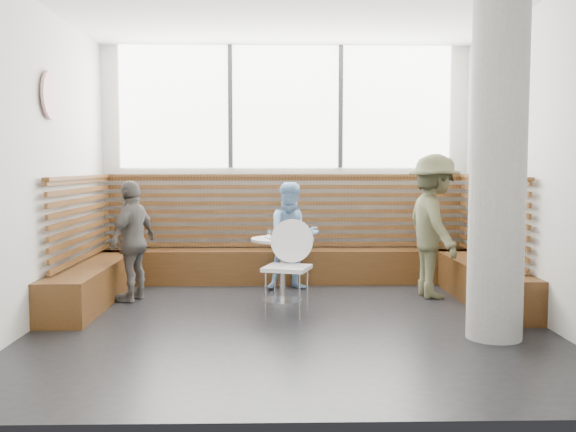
{
  "coord_description": "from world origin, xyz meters",
  "views": [
    {
      "loc": [
        -0.17,
        -6.32,
        1.58
      ],
      "look_at": [
        0.0,
        1.0,
        1.0
      ],
      "focal_mm": 40.0,
      "sensor_mm": 36.0,
      "label": 1
    }
  ],
  "objects_px": {
    "concrete_column": "(498,163)",
    "adult_man": "(434,226)",
    "cafe_table": "(282,256)",
    "child_left": "(133,241)",
    "cafe_chair": "(287,258)",
    "child_back": "(293,236)"
  },
  "relations": [
    {
      "from": "concrete_column",
      "to": "adult_man",
      "type": "bearing_deg",
      "value": 93.19
    },
    {
      "from": "cafe_table",
      "to": "adult_man",
      "type": "xyz_separation_m",
      "value": [
        1.81,
        0.24,
        0.33
      ]
    },
    {
      "from": "adult_man",
      "to": "child_left",
      "type": "bearing_deg",
      "value": 85.21
    },
    {
      "from": "concrete_column",
      "to": "child_left",
      "type": "relative_size",
      "value": 2.28
    },
    {
      "from": "cafe_chair",
      "to": "child_left",
      "type": "height_order",
      "value": "child_left"
    },
    {
      "from": "cafe_chair",
      "to": "child_left",
      "type": "distance_m",
      "value": 1.89
    },
    {
      "from": "child_back",
      "to": "child_left",
      "type": "distance_m",
      "value": 1.98
    },
    {
      "from": "cafe_chair",
      "to": "cafe_table",
      "type": "bearing_deg",
      "value": 111.86
    },
    {
      "from": "cafe_chair",
      "to": "child_back",
      "type": "height_order",
      "value": "child_back"
    },
    {
      "from": "cafe_table",
      "to": "concrete_column",
      "type": "bearing_deg",
      "value": -40.08
    },
    {
      "from": "concrete_column",
      "to": "cafe_chair",
      "type": "xyz_separation_m",
      "value": [
        -1.87,
        1.11,
        -1.01
      ]
    },
    {
      "from": "cafe_chair",
      "to": "child_back",
      "type": "xyz_separation_m",
      "value": [
        0.1,
        1.25,
        0.1
      ]
    },
    {
      "from": "cafe_chair",
      "to": "adult_man",
      "type": "distance_m",
      "value": 1.94
    },
    {
      "from": "adult_man",
      "to": "child_back",
      "type": "height_order",
      "value": "adult_man"
    },
    {
      "from": "child_left",
      "to": "child_back",
      "type": "bearing_deg",
      "value": 129.34
    },
    {
      "from": "cafe_chair",
      "to": "adult_man",
      "type": "height_order",
      "value": "adult_man"
    },
    {
      "from": "child_back",
      "to": "concrete_column",
      "type": "bearing_deg",
      "value": -60.42
    },
    {
      "from": "cafe_chair",
      "to": "child_left",
      "type": "bearing_deg",
      "value": 177.9
    },
    {
      "from": "child_back",
      "to": "cafe_table",
      "type": "bearing_deg",
      "value": -108.15
    },
    {
      "from": "cafe_table",
      "to": "adult_man",
      "type": "bearing_deg",
      "value": 7.44
    },
    {
      "from": "cafe_table",
      "to": "child_left",
      "type": "xyz_separation_m",
      "value": [
        -1.74,
        0.12,
        0.17
      ]
    },
    {
      "from": "adult_man",
      "to": "child_left",
      "type": "xyz_separation_m",
      "value": [
        -3.56,
        -0.11,
        -0.15
      ]
    }
  ]
}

